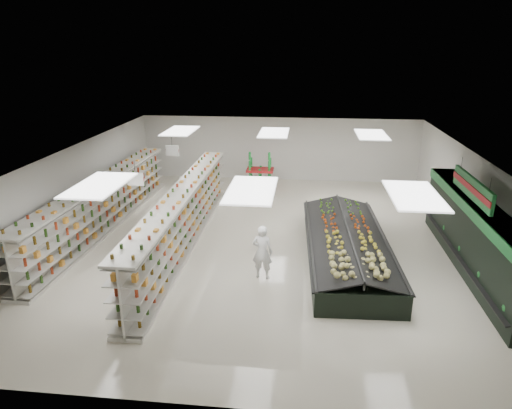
# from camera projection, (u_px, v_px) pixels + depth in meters

# --- Properties ---
(floor) EXTENTS (16.00, 16.00, 0.00)m
(floor) POSITION_uv_depth(u_px,v_px,m) (265.00, 241.00, 16.30)
(floor) COLOR beige
(floor) RESTS_ON ground
(ceiling) EXTENTS (14.00, 16.00, 0.02)m
(ceiling) POSITION_uv_depth(u_px,v_px,m) (265.00, 153.00, 15.25)
(ceiling) COLOR white
(ceiling) RESTS_ON wall_back
(wall_back) EXTENTS (14.00, 0.02, 3.20)m
(wall_back) POSITION_uv_depth(u_px,v_px,m) (279.00, 149.00, 23.28)
(wall_back) COLOR silver
(wall_back) RESTS_ON floor
(wall_front) EXTENTS (14.00, 0.02, 3.20)m
(wall_front) POSITION_uv_depth(u_px,v_px,m) (226.00, 338.00, 8.27)
(wall_front) COLOR silver
(wall_front) RESTS_ON floor
(wall_left) EXTENTS (0.02, 16.00, 3.20)m
(wall_left) POSITION_uv_depth(u_px,v_px,m) (73.00, 192.00, 16.49)
(wall_left) COLOR silver
(wall_left) RESTS_ON floor
(wall_right) EXTENTS (0.02, 16.00, 3.20)m
(wall_right) POSITION_uv_depth(u_px,v_px,m) (476.00, 206.00, 15.06)
(wall_right) COLOR silver
(wall_right) RESTS_ON floor
(produce_wall_case) EXTENTS (0.93, 8.00, 2.20)m
(produce_wall_case) POSITION_uv_depth(u_px,v_px,m) (475.00, 233.00, 13.82)
(produce_wall_case) COLOR black
(produce_wall_case) RESTS_ON floor
(aisle_sign_near) EXTENTS (0.52, 0.06, 0.75)m
(aisle_sign_near) POSITION_uv_depth(u_px,v_px,m) (136.00, 179.00, 13.90)
(aisle_sign_near) COLOR white
(aisle_sign_near) RESTS_ON ceiling
(aisle_sign_far) EXTENTS (0.52, 0.06, 0.75)m
(aisle_sign_far) POSITION_uv_depth(u_px,v_px,m) (172.00, 151.00, 17.66)
(aisle_sign_far) COLOR white
(aisle_sign_far) RESTS_ON ceiling
(hortifruti_banner) EXTENTS (0.12, 3.20, 0.95)m
(hortifruti_banner) POSITION_uv_depth(u_px,v_px,m) (472.00, 188.00, 13.38)
(hortifruti_banner) COLOR #1D6F31
(hortifruti_banner) RESTS_ON ceiling
(gondola_left) EXTENTS (1.15, 11.05, 1.91)m
(gondola_left) POSITION_uv_depth(u_px,v_px,m) (104.00, 206.00, 17.16)
(gondola_left) COLOR silver
(gondola_left) RESTS_ON floor
(gondola_center) EXTENTS (0.92, 11.48, 1.99)m
(gondola_center) POSITION_uv_depth(u_px,v_px,m) (184.00, 219.00, 15.80)
(gondola_center) COLOR silver
(gondola_center) RESTS_ON floor
(produce_island) EXTENTS (2.86, 7.22, 1.06)m
(produce_island) POSITION_uv_depth(u_px,v_px,m) (346.00, 245.00, 14.81)
(produce_island) COLOR black
(produce_island) RESTS_ON floor
(soda_endcap) EXTENTS (1.30, 0.89, 1.66)m
(soda_endcap) POSITION_uv_depth(u_px,v_px,m) (260.00, 171.00, 22.20)
(soda_endcap) COLOR #AB131B
(soda_endcap) RESTS_ON floor
(shopper_main) EXTENTS (0.67, 0.50, 1.68)m
(shopper_main) POSITION_uv_depth(u_px,v_px,m) (262.00, 252.00, 13.46)
(shopper_main) COLOR silver
(shopper_main) RESTS_ON floor
(shopper_background) EXTENTS (0.49, 0.80, 1.63)m
(shopper_background) POSITION_uv_depth(u_px,v_px,m) (194.00, 193.00, 18.90)
(shopper_background) COLOR tan
(shopper_background) RESTS_ON floor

